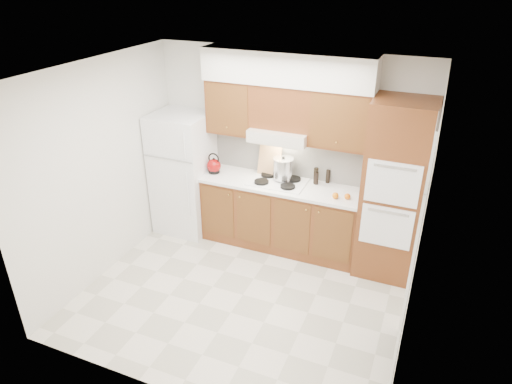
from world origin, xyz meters
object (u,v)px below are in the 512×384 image
kettle (214,166)px  oven_cabinet (394,192)px  fridge (184,173)px  stock_pot (283,169)px

kettle → oven_cabinet: bearing=9.0°
fridge → kettle: size_ratio=9.05×
kettle → stock_pot: stock_pot is taller
oven_cabinet → kettle: oven_cabinet is taller
fridge → oven_cabinet: 2.86m
kettle → stock_pot: 0.96m
fridge → stock_pot: 1.45m
fridge → oven_cabinet: bearing=0.7°
fridge → stock_pot: fridge is taller
oven_cabinet → stock_pot: bearing=175.3°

